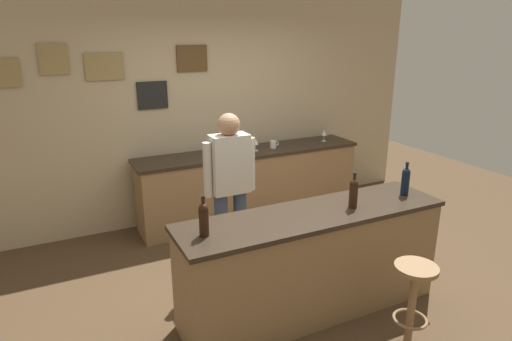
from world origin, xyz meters
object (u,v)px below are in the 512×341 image
object	(u,v)px
bar_stool	(413,292)
wine_bottle_a	(204,218)
wine_glass_b	(324,133)
coffee_mug	(273,144)
wine_bottle_c	(406,180)
wine_glass_a	(256,142)
wine_bottle_b	(354,192)
bartender	(230,184)

from	to	relation	value
bar_stool	wine_bottle_a	distance (m)	1.67
wine_bottle_a	wine_glass_b	xyz separation A→B (m)	(2.45, 2.06, -0.05)
bar_stool	coffee_mug	distance (m)	2.79
wine_bottle_a	wine_bottle_c	bearing A→B (deg)	-0.31
wine_bottle_c	wine_glass_a	world-z (taller)	wine_bottle_c
bar_stool	wine_bottle_a	size ratio (longest dim) A/B	2.22
wine_bottle_b	bar_stool	bearing A→B (deg)	-81.70
bar_stool	wine_glass_a	world-z (taller)	wine_glass_a
wine_glass_b	wine_bottle_b	bearing A→B (deg)	-118.89
coffee_mug	wine_bottle_b	bearing A→B (deg)	-100.06
bartender	wine_bottle_b	bearing A→B (deg)	-52.82
bar_stool	wine_bottle_c	bearing A→B (deg)	53.54
bartender	wine_bottle_c	distance (m)	1.60
wine_bottle_a	wine_bottle_c	world-z (taller)	same
bartender	wine_glass_a	bearing A→B (deg)	53.68
bartender	wine_bottle_a	world-z (taller)	bartender
bartender	wine_glass_b	xyz separation A→B (m)	(1.87, 1.16, 0.07)
bar_stool	wine_bottle_a	bearing A→B (deg)	153.26
wine_bottle_a	bar_stool	bearing A→B (deg)	-26.74
wine_glass_a	wine_glass_b	bearing A→B (deg)	2.31
bartender	wine_glass_b	world-z (taller)	bartender
wine_bottle_b	bartender	bearing A→B (deg)	127.18
wine_bottle_b	coffee_mug	xyz separation A→B (m)	(0.37, 2.08, -0.11)
bartender	coffee_mug	world-z (taller)	bartender
wine_bottle_c	bartender	bearing A→B (deg)	145.51
wine_bottle_a	wine_glass_a	size ratio (longest dim) A/B	1.97
wine_glass_a	coffee_mug	xyz separation A→B (m)	(0.26, 0.02, -0.06)
wine_glass_b	coffee_mug	xyz separation A→B (m)	(-0.79, -0.02, -0.06)
wine_glass_b	coffee_mug	distance (m)	0.79
wine_bottle_b	wine_bottle_c	size ratio (longest dim) A/B	1.00
wine_bottle_c	wine_glass_b	world-z (taller)	wine_bottle_c
wine_glass_b	coffee_mug	bearing A→B (deg)	-178.65
wine_bottle_a	coffee_mug	world-z (taller)	wine_bottle_a
wine_glass_a	wine_glass_b	xyz separation A→B (m)	(1.05, 0.04, 0.00)
bartender	wine_glass_b	bearing A→B (deg)	31.75
wine_glass_a	coffee_mug	bearing A→B (deg)	5.19
wine_bottle_a	wine_glass_a	world-z (taller)	wine_bottle_a
coffee_mug	wine_glass_b	bearing A→B (deg)	1.35
wine_glass_b	coffee_mug	world-z (taller)	wine_glass_b
bar_stool	coffee_mug	bearing A→B (deg)	84.28
wine_bottle_b	wine_glass_a	world-z (taller)	wine_bottle_b
wine_bottle_a	wine_bottle_c	distance (m)	1.90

